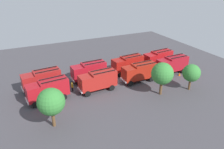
% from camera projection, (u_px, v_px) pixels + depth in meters
% --- Properties ---
extents(ground_plane, '(63.71, 63.71, 0.00)m').
position_uv_depth(ground_plane, '(112.00, 81.00, 45.15)').
color(ground_plane, '#423F44').
extents(fire_truck_0, '(7.38, 3.25, 3.88)m').
position_uv_depth(fire_truck_0, '(158.00, 58.00, 51.16)').
color(fire_truck_0, '#A81418').
rests_on(fire_truck_0, ground).
extents(fire_truck_1, '(7.35, 3.14, 3.88)m').
position_uv_depth(fire_truck_1, '(128.00, 63.00, 48.00)').
color(fire_truck_1, maroon).
rests_on(fire_truck_1, ground).
extents(fire_truck_2, '(7.30, 3.00, 3.88)m').
position_uv_depth(fire_truck_2, '(89.00, 70.00, 44.55)').
color(fire_truck_2, '#A61520').
rests_on(fire_truck_2, ground).
extents(fire_truck_3, '(7.38, 3.24, 3.88)m').
position_uv_depth(fire_truck_3, '(42.00, 79.00, 40.97)').
color(fire_truck_3, maroon).
rests_on(fire_truck_3, ground).
extents(fire_truck_4, '(7.25, 2.87, 3.88)m').
position_uv_depth(fire_truck_4, '(172.00, 64.00, 47.74)').
color(fire_truck_4, maroon).
rests_on(fire_truck_4, ground).
extents(fire_truck_5, '(7.21, 2.76, 3.88)m').
position_uv_depth(fire_truck_5, '(139.00, 72.00, 44.07)').
color(fire_truck_5, '#9E1D11').
rests_on(fire_truck_5, ground).
extents(fire_truck_6, '(7.30, 3.01, 3.88)m').
position_uv_depth(fire_truck_6, '(98.00, 80.00, 40.54)').
color(fire_truck_6, '#A51F1A').
rests_on(fire_truck_6, ground).
extents(fire_truck_7, '(7.40, 3.30, 3.88)m').
position_uv_depth(fire_truck_7, '(48.00, 89.00, 37.35)').
color(fire_truck_7, '#A7131B').
rests_on(fire_truck_7, ground).
extents(firefighter_0, '(0.29, 0.45, 1.73)m').
position_uv_depth(firefighter_0, '(72.00, 86.00, 40.76)').
color(firefighter_0, black).
rests_on(firefighter_0, ground).
extents(firefighter_1, '(0.47, 0.46, 1.81)m').
position_uv_depth(firefighter_1, '(51.00, 103.00, 35.42)').
color(firefighter_1, black).
rests_on(firefighter_1, ground).
extents(firefighter_2, '(0.48, 0.37, 1.66)m').
position_uv_depth(firefighter_2, '(67.00, 86.00, 40.94)').
color(firefighter_2, black).
rests_on(firefighter_2, ground).
extents(firefighter_3, '(0.48, 0.43, 1.83)m').
position_uv_depth(firefighter_3, '(57.00, 74.00, 45.84)').
color(firefighter_3, black).
rests_on(firefighter_3, ground).
extents(tree_0, '(3.27, 3.27, 5.07)m').
position_uv_depth(tree_0, '(191.00, 73.00, 40.35)').
color(tree_0, brown).
rests_on(tree_0, ground).
extents(tree_1, '(3.94, 3.94, 6.11)m').
position_uv_depth(tree_1, '(162.00, 74.00, 38.42)').
color(tree_1, brown).
rests_on(tree_1, ground).
extents(tree_2, '(3.88, 3.88, 6.01)m').
position_uv_depth(tree_2, '(51.00, 102.00, 30.11)').
color(tree_2, brown).
rests_on(tree_2, ground).
extents(traffic_cone_0, '(0.48, 0.48, 0.68)m').
position_uv_depth(traffic_cone_0, '(89.00, 84.00, 42.92)').
color(traffic_cone_0, '#F2600C').
rests_on(traffic_cone_0, ground).
extents(traffic_cone_1, '(0.46, 0.46, 0.66)m').
position_uv_depth(traffic_cone_1, '(179.00, 74.00, 47.30)').
color(traffic_cone_1, '#F2600C').
rests_on(traffic_cone_1, ground).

